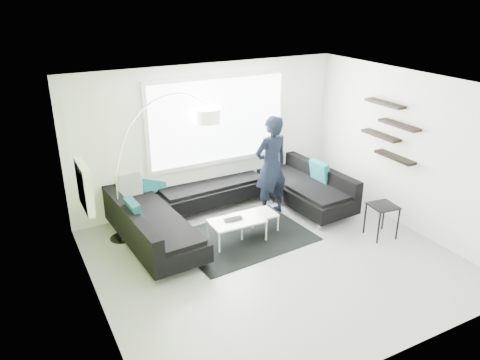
% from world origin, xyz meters
% --- Properties ---
extents(ground, '(5.50, 5.50, 0.00)m').
position_xyz_m(ground, '(0.00, 0.00, 0.00)').
color(ground, '#94949A').
rests_on(ground, ground).
extents(room_shell, '(5.54, 5.04, 2.82)m').
position_xyz_m(room_shell, '(0.04, 0.21, 1.81)').
color(room_shell, white).
rests_on(room_shell, ground).
extents(sectional_sofa, '(4.32, 2.85, 0.89)m').
position_xyz_m(sectional_sofa, '(0.01, 1.54, 0.39)').
color(sectional_sofa, black).
rests_on(sectional_sofa, ground).
extents(rug, '(2.39, 1.82, 0.01)m').
position_xyz_m(rug, '(-0.10, 0.85, 0.01)').
color(rug, black).
rests_on(rug, ground).
extents(coffee_table, '(1.22, 0.72, 0.39)m').
position_xyz_m(coffee_table, '(-0.03, 0.89, 0.20)').
color(coffee_table, white).
rests_on(coffee_table, ground).
extents(arc_lamp, '(2.40, 1.37, 2.41)m').
position_xyz_m(arc_lamp, '(-2.01, 1.75, 1.20)').
color(arc_lamp, silver).
rests_on(arc_lamp, ground).
extents(side_table, '(0.49, 0.49, 0.61)m').
position_xyz_m(side_table, '(2.05, -0.24, 0.30)').
color(side_table, black).
rests_on(side_table, ground).
extents(person, '(0.79, 0.59, 1.95)m').
position_xyz_m(person, '(0.82, 1.48, 0.97)').
color(person, black).
rests_on(person, ground).
extents(laptop, '(0.35, 0.24, 0.03)m').
position_xyz_m(laptop, '(-0.30, 0.81, 0.41)').
color(laptop, black).
rests_on(laptop, coffee_table).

